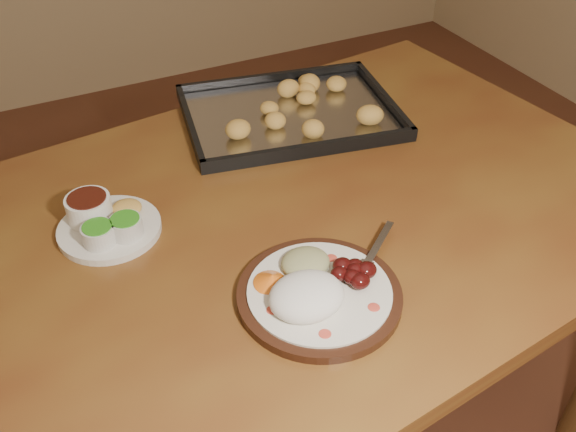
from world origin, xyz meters
TOP-DOWN VIEW (x-y plane):
  - ground at (0.00, 0.00)m, footprint 4.00×4.00m
  - dining_table at (-0.06, -0.11)m, footprint 1.60×1.08m
  - dinner_plate at (-0.05, -0.31)m, footprint 0.32×0.25m
  - condiment_saucer at (-0.30, -0.01)m, footprint 0.18×0.18m
  - baking_tray at (0.16, 0.20)m, footprint 0.51×0.41m

SIDE VIEW (x-z plane):
  - ground at x=0.00m, z-range 0.00..0.00m
  - dining_table at x=-0.06m, z-range 0.28..1.03m
  - baking_tray at x=0.16m, z-range 0.74..0.79m
  - dinner_plate at x=-0.05m, z-range 0.74..0.80m
  - condiment_saucer at x=-0.30m, z-range 0.74..0.80m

